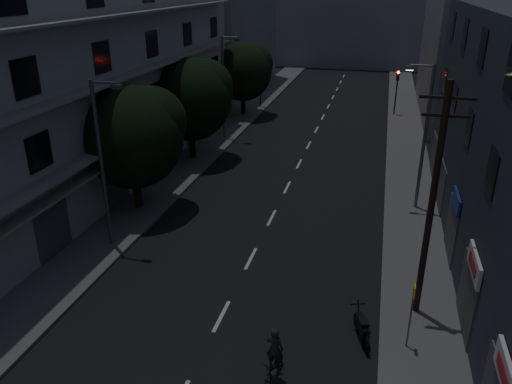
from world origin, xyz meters
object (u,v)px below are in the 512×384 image
at_px(motorcycle, 362,328).
at_px(bus_stop_sign, 412,305).
at_px(cyclist, 275,361).
at_px(utility_pole, 432,201).

bearing_deg(motorcycle, bus_stop_sign, -22.69).
relative_size(motorcycle, cyclist, 0.96).
distance_m(utility_pole, bus_stop_sign, 3.75).
height_order(utility_pole, bus_stop_sign, utility_pole).
bearing_deg(motorcycle, cyclist, -153.33).
distance_m(bus_stop_sign, motorcycle, 2.11).
distance_m(utility_pole, motorcycle, 5.24).
height_order(motorcycle, cyclist, cyclist).
xyz_separation_m(bus_stop_sign, motorcycle, (-1.58, 0.13, -1.39)).
bearing_deg(cyclist, utility_pole, 54.34).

